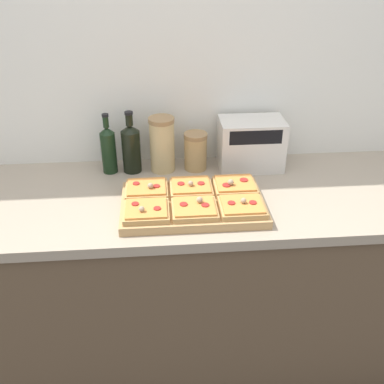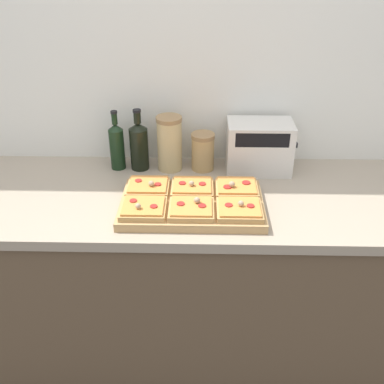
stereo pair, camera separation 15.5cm
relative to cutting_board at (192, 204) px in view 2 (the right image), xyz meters
The scene contains 14 objects.
wall_back 0.56m from the cutting_board, 92.01° to the left, with size 6.00×0.06×2.50m.
kitchen_counter 0.49m from the cutting_board, 98.47° to the left, with size 2.63×0.67×0.93m.
cutting_board is the anchor object (origin of this frame).
pizza_slice_back_left 0.19m from the cutting_board, 155.61° to the left, with size 0.16×0.15×0.05m.
pizza_slice_back_center 0.08m from the cutting_board, 90.02° to the left, with size 0.16×0.15×0.05m.
pizza_slice_back_right 0.19m from the cutting_board, 24.36° to the left, with size 0.16×0.15×0.05m.
pizza_slice_front_left 0.19m from the cutting_board, 155.51° to the right, with size 0.16×0.15×0.05m.
pizza_slice_front_center 0.08m from the cutting_board, 89.71° to the right, with size 0.16×0.15×0.05m.
pizza_slice_front_right 0.19m from the cutting_board, 24.43° to the right, with size 0.16×0.15×0.05m.
olive_oil_bottle 0.48m from the cutting_board, 135.33° to the left, with size 0.06×0.06×0.26m.
wine_bottle 0.41m from the cutting_board, 125.71° to the left, with size 0.08×0.08×0.27m.
grain_jar_tall 0.36m from the cutting_board, 107.51° to the left, with size 0.11×0.11×0.24m.
grain_jar_short 0.34m from the cutting_board, 83.07° to the left, with size 0.10×0.10×0.16m.
toaster_oven 0.44m from the cutting_board, 49.00° to the left, with size 0.30×0.17×0.22m.
Camera 2 is at (0.05, -1.23, 1.84)m, focal length 42.00 mm.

